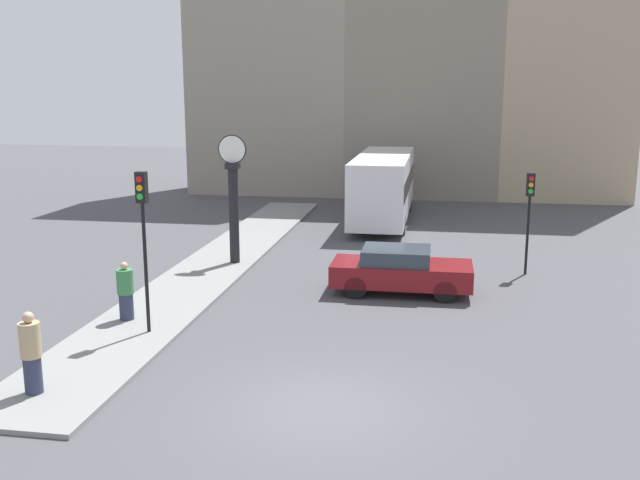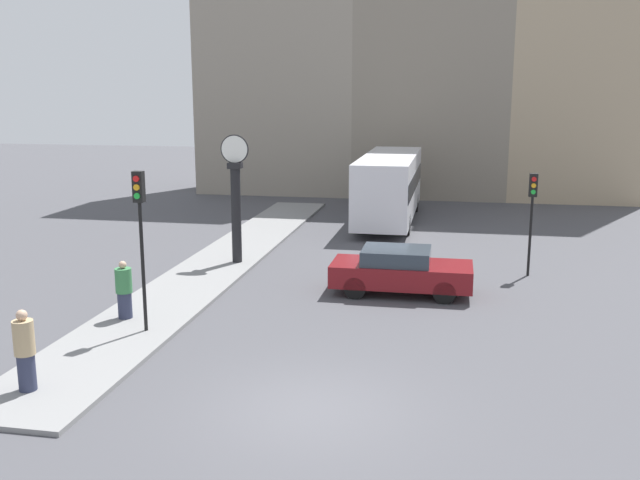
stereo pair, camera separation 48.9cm
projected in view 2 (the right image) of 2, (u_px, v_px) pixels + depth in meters
The scene contains 10 objects.
ground_plane at pixel (311, 409), 13.87m from camera, with size 120.00×120.00×0.00m, color #47474C.
sidewalk_corner at pixel (223, 261), 25.52m from camera, with size 2.59×26.18×0.11m, color gray.
building_row at pixel (413, 39), 40.29m from camera, with size 24.83×5.00×18.69m.
sedan_car at pixel (400, 271), 21.52m from camera, with size 4.22×1.82×1.40m.
bus_distant at pixel (389, 184), 33.00m from camera, with size 2.38×9.68×3.11m.
traffic_light_near at pixel (140, 218), 17.45m from camera, with size 0.26×0.24×4.04m.
traffic_light_far at pixel (532, 203), 23.22m from camera, with size 0.26×0.24×3.41m.
street_clock at pixel (236, 201), 24.72m from camera, with size 0.99×0.44×4.46m.
pedestrian_green_hoodie at pixel (124, 290), 18.87m from camera, with size 0.44×0.44×1.56m.
pedestrian_tan_coat at pixel (25, 351), 14.31m from camera, with size 0.42×0.42×1.70m.
Camera 2 is at (2.60, -12.62, 6.11)m, focal length 40.00 mm.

